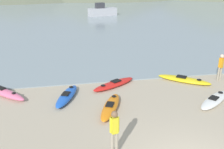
% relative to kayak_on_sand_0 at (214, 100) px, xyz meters
% --- Properties ---
extents(bay_water, '(160.00, 70.00, 0.06)m').
position_rel_kayak_on_sand_0_xyz_m(bay_water, '(-3.35, 38.71, -0.11)').
color(bay_water, gray).
rests_on(bay_water, ground_plane).
extents(kayak_on_sand_0, '(2.66, 2.26, 0.33)m').
position_rel_kayak_on_sand_0_xyz_m(kayak_on_sand_0, '(0.00, 0.00, 0.00)').
color(kayak_on_sand_0, white).
rests_on(kayak_on_sand_0, ground_plane).
extents(kayak_on_sand_2, '(2.85, 2.90, 0.40)m').
position_rel_kayak_on_sand_0_xyz_m(kayak_on_sand_2, '(-10.62, 2.99, 0.03)').
color(kayak_on_sand_2, '#E5668C').
rests_on(kayak_on_sand_2, ground_plane).
extents(kayak_on_sand_3, '(2.95, 2.18, 0.32)m').
position_rel_kayak_on_sand_0_xyz_m(kayak_on_sand_3, '(-4.54, 3.05, -0.01)').
color(kayak_on_sand_3, red).
rests_on(kayak_on_sand_3, ground_plane).
extents(kayak_on_sand_5, '(2.96, 2.62, 0.33)m').
position_rel_kayak_on_sand_0_xyz_m(kayak_on_sand_5, '(-0.24, 2.93, -0.00)').
color(kayak_on_sand_5, yellow).
rests_on(kayak_on_sand_5, ground_plane).
extents(kayak_on_sand_6, '(1.58, 2.84, 0.39)m').
position_rel_kayak_on_sand_0_xyz_m(kayak_on_sand_6, '(-7.28, 1.86, 0.03)').
color(kayak_on_sand_6, blue).
rests_on(kayak_on_sand_6, ground_plane).
extents(kayak_on_sand_7, '(1.70, 2.88, 0.39)m').
position_rel_kayak_on_sand_0_xyz_m(kayak_on_sand_7, '(-5.28, 0.23, 0.03)').
color(kayak_on_sand_7, orange).
rests_on(kayak_on_sand_7, ground_plane).
extents(person_near_foreground, '(0.34, 0.24, 1.69)m').
position_rel_kayak_on_sand_0_xyz_m(person_near_foreground, '(-5.77, -3.04, 0.83)').
color(person_near_foreground, gray).
rests_on(person_near_foreground, ground_plane).
extents(person_near_waterline, '(0.34, 0.28, 1.66)m').
position_rel_kayak_on_sand_0_xyz_m(person_near_waterline, '(1.96, 2.74, 0.81)').
color(person_near_waterline, gray).
rests_on(person_near_waterline, ground_plane).
extents(moored_boat_0, '(4.93, 2.66, 2.12)m').
position_rel_kayak_on_sand_0_xyz_m(moored_boat_0, '(-0.40, 33.22, 0.66)').
color(moored_boat_0, '#B2B2B7').
rests_on(moored_boat_0, bay_water).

